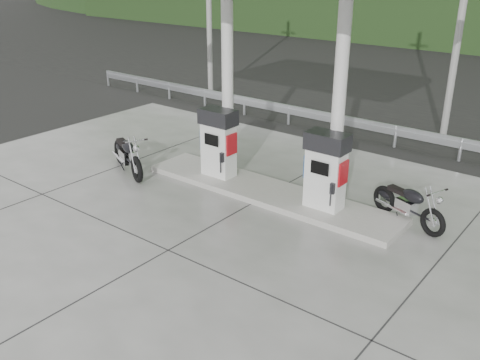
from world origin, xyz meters
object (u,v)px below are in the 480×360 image
Objects in this scene: gas_pump_left at (218,143)px; motorcycle_left at (127,155)px; motorcycle_right at (408,205)px; gas_pump_right at (326,171)px.

gas_pump_left reaches higher than motorcycle_left.
gas_pump_left is 0.94× the size of motorcycle_right.
gas_pump_right is (3.20, 0.00, 0.00)m from gas_pump_left.
gas_pump_right reaches higher than motorcycle_left.
gas_pump_left is 1.00× the size of gas_pump_right.
gas_pump_right is 1.97m from motorcycle_right.
gas_pump_right is at bearing 34.99° from motorcycle_left.
gas_pump_left is 5.03m from motorcycle_right.
motorcycle_left is at bearing -168.50° from gas_pump_right.
motorcycle_right is (1.74, 0.69, -0.60)m from gas_pump_right.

